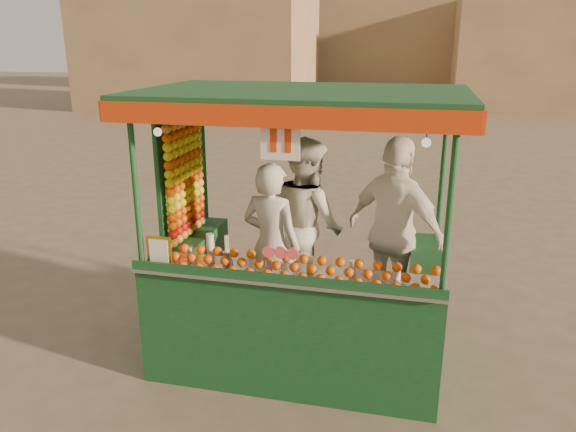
% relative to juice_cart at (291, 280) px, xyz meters
% --- Properties ---
extents(ground, '(90.00, 90.00, 0.00)m').
position_rel_juice_cart_xyz_m(ground, '(0.03, 0.19, -0.85)').
color(ground, brown).
rests_on(ground, ground).
extents(building_left, '(10.00, 6.00, 6.00)m').
position_rel_juice_cart_xyz_m(building_left, '(-8.97, 20.19, 2.15)').
color(building_left, tan).
rests_on(building_left, ground).
extents(building_right, '(9.00, 6.00, 5.00)m').
position_rel_juice_cart_xyz_m(building_right, '(7.03, 24.19, 1.65)').
color(building_right, tan).
rests_on(building_right, ground).
extents(building_center, '(14.00, 7.00, 7.00)m').
position_rel_juice_cart_xyz_m(building_center, '(-1.97, 30.19, 2.65)').
color(building_center, tan).
rests_on(building_center, ground).
extents(juice_cart, '(2.90, 1.88, 2.63)m').
position_rel_juice_cart_xyz_m(juice_cart, '(0.00, 0.00, 0.00)').
color(juice_cart, '#103D21').
rests_on(juice_cart, ground).
extents(vendor_left, '(0.68, 0.53, 1.66)m').
position_rel_juice_cart_xyz_m(vendor_left, '(-0.23, 0.15, 0.28)').
color(vendor_left, beige).
rests_on(vendor_left, ground).
extents(vendor_middle, '(1.10, 1.12, 1.82)m').
position_rel_juice_cart_xyz_m(vendor_middle, '(0.02, 0.64, 0.36)').
color(vendor_middle, silver).
rests_on(vendor_middle, ground).
extents(vendor_right, '(1.18, 0.99, 1.89)m').
position_rel_juice_cart_xyz_m(vendor_right, '(0.93, 0.49, 0.40)').
color(vendor_right, white).
rests_on(vendor_right, ground).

